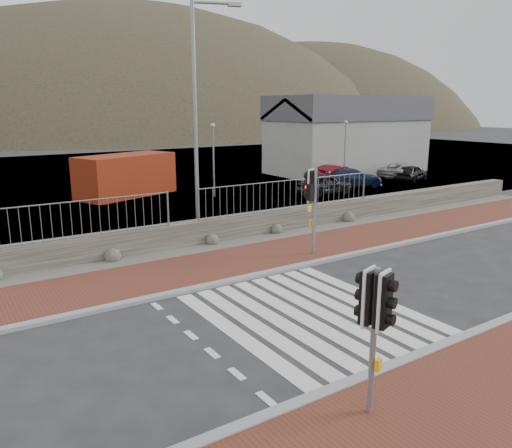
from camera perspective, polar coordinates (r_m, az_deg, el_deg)
ground at (r=12.70m, az=6.03°, el=-10.12°), size 220.00×220.00×0.00m
sidewalk_near at (r=9.81m, az=25.90°, el=-18.76°), size 40.00×4.00×0.08m
sidewalk_far at (r=16.18m, az=-4.11°, el=-4.71°), size 40.00×3.00×0.08m
kerb_near at (r=10.77m, az=16.52°, el=-14.85°), size 40.00×0.25×0.12m
kerb_far at (r=14.95m, az=-1.28°, el=-6.17°), size 40.00×0.25×0.12m
zebra_crossing at (r=12.70m, az=6.03°, el=-10.10°), size 4.62×5.60×0.01m
gravel_strip at (r=17.88m, az=-7.24°, el=-3.06°), size 40.00×1.50×0.06m
stone_wall at (r=18.47m, az=-8.38°, el=-1.21°), size 40.00×0.60×0.90m
railing at (r=18.05m, az=-8.32°, el=2.90°), size 18.07×0.07×1.22m
quay at (r=37.95m, az=-21.72°, el=4.73°), size 120.00×40.00×0.50m
harbor_building at (r=39.89m, az=10.44°, el=10.06°), size 12.20×6.20×5.80m
hills_backdrop at (r=101.85m, az=-23.97°, el=-3.89°), size 254.00×90.00×100.00m
traffic_signal_near at (r=8.23m, az=13.44°, el=-9.71°), size 0.42×0.33×2.59m
traffic_signal_far at (r=16.87m, az=6.68°, el=3.51°), size 0.74×0.48×3.03m
streetlight at (r=19.08m, az=-6.54°, el=12.86°), size 1.78×0.82×8.73m
shipping_container at (r=29.70m, az=-14.64°, el=5.41°), size 6.12×4.22×2.36m
car_a at (r=29.57m, az=7.83°, el=4.55°), size 3.52×1.45×1.19m
car_b at (r=33.12m, az=9.20°, el=5.54°), size 4.18×2.02×1.32m
car_c at (r=32.56m, az=10.82°, el=5.23°), size 4.43×2.82×1.20m
car_d at (r=37.12m, az=16.30°, el=5.87°), size 4.46×2.81×1.15m
car_e at (r=36.31m, az=17.34°, el=5.61°), size 3.48×2.22×1.10m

